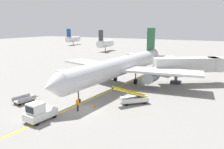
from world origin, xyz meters
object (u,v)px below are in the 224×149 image
at_px(pushback_tug, 39,112).
at_px(baggage_tug_near_wing, 61,76).
at_px(safety_cone_nose_left, 135,86).
at_px(safety_cone_tail_area, 75,72).
at_px(baggage_cart_loaded, 24,100).
at_px(safety_cone_nose_right, 108,74).
at_px(airliner, 121,66).
at_px(belt_loader_forward_hold, 133,98).
at_px(jet_bridge, 193,65).
at_px(ground_crew_marshaller, 78,104).
at_px(safety_cone_wingtip_left, 88,78).
at_px(safety_cone_wingtip_right, 94,106).

height_order(pushback_tug, baggage_tug_near_wing, pushback_tug).
height_order(safety_cone_nose_left, safety_cone_tail_area, same).
height_order(baggage_cart_loaded, safety_cone_nose_right, baggage_cart_loaded).
bearing_deg(airliner, belt_loader_forward_hold, -54.65).
distance_m(jet_bridge, baggage_cart_loaded, 29.62).
bearing_deg(ground_crew_marshaller, jet_bridge, 64.38).
height_order(jet_bridge, belt_loader_forward_hold, jet_bridge).
relative_size(baggage_cart_loaded, safety_cone_tail_area, 8.72).
bearing_deg(safety_cone_wingtip_left, safety_cone_nose_right, 65.26).
xyz_separation_m(belt_loader_forward_hold, safety_cone_nose_left, (-3.11, 8.19, -0.56)).
relative_size(pushback_tug, ground_crew_marshaller, 2.21).
bearing_deg(safety_cone_wingtip_right, belt_loader_forward_hold, 45.30).
relative_size(baggage_tug_near_wing, belt_loader_forward_hold, 0.61).
bearing_deg(belt_loader_forward_hold, jet_bridge, 71.21).
bearing_deg(jet_bridge, ground_crew_marshaller, -115.62).
distance_m(airliner, safety_cone_tail_area, 14.58).
height_order(baggage_tug_near_wing, safety_cone_wingtip_right, baggage_tug_near_wing).
height_order(safety_cone_wingtip_left, safety_cone_wingtip_right, same).
distance_m(ground_crew_marshaller, safety_cone_wingtip_right, 2.49).
relative_size(airliner, safety_cone_nose_left, 80.30).
bearing_deg(ground_crew_marshaller, baggage_cart_loaded, -172.82).
distance_m(airliner, pushback_tug, 19.22).
relative_size(jet_bridge, baggage_tug_near_wing, 4.44).
bearing_deg(pushback_tug, jet_bridge, 64.38).
xyz_separation_m(baggage_cart_loaded, safety_cone_nose_right, (1.65, 20.98, -0.25)).
relative_size(safety_cone_nose_left, safety_cone_wingtip_left, 1.00).
xyz_separation_m(pushback_tug, ground_crew_marshaller, (2.11, 4.39, -0.08)).
xyz_separation_m(safety_cone_nose_left, safety_cone_wingtip_right, (-0.78, -12.12, 0.00)).
relative_size(airliner, baggage_cart_loaded, 9.21).
height_order(airliner, pushback_tug, airliner).
height_order(pushback_tug, safety_cone_wingtip_left, pushback_tug).
bearing_deg(safety_cone_wingtip_right, safety_cone_wingtip_left, 127.87).
height_order(belt_loader_forward_hold, safety_cone_nose_right, belt_loader_forward_hold).
height_order(belt_loader_forward_hold, safety_cone_tail_area, belt_loader_forward_hold).
distance_m(pushback_tug, safety_cone_tail_area, 26.20).
bearing_deg(jet_bridge, safety_cone_nose_left, -138.75).
xyz_separation_m(jet_bridge, safety_cone_wingtip_left, (-19.37, -6.37, -3.32)).
bearing_deg(safety_cone_wingtip_left, safety_cone_nose_left, -5.16).
relative_size(baggage_cart_loaded, safety_cone_nose_left, 8.72).
bearing_deg(baggage_tug_near_wing, baggage_cart_loaded, -71.62).
relative_size(safety_cone_nose_left, safety_cone_tail_area, 1.00).
bearing_deg(baggage_tug_near_wing, safety_cone_wingtip_left, 45.28).
bearing_deg(baggage_tug_near_wing, safety_cone_wingtip_right, -34.23).
bearing_deg(pushback_tug, safety_cone_tail_area, 118.90).
relative_size(safety_cone_nose_right, safety_cone_tail_area, 1.00).
distance_m(pushback_tug, ground_crew_marshaller, 4.87).
distance_m(safety_cone_nose_right, safety_cone_tail_area, 8.02).
distance_m(safety_cone_nose_left, safety_cone_nose_right, 10.49).
height_order(jet_bridge, baggage_tug_near_wing, jet_bridge).
distance_m(pushback_tug, safety_cone_nose_left, 19.05).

